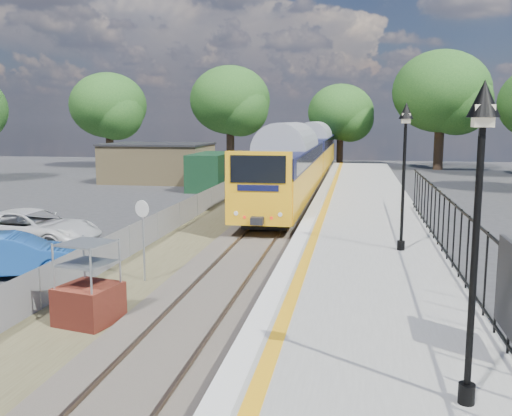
% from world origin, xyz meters
% --- Properties ---
extents(ground, '(120.00, 120.00, 0.00)m').
position_xyz_m(ground, '(0.00, 0.00, 0.00)').
color(ground, '#2D2D30').
rests_on(ground, ground).
extents(track_bed, '(5.90, 80.00, 0.29)m').
position_xyz_m(track_bed, '(-0.47, 9.67, 0.09)').
color(track_bed, '#473F38').
rests_on(track_bed, ground).
extents(platform, '(5.00, 70.00, 0.90)m').
position_xyz_m(platform, '(4.20, 8.00, 0.45)').
color(platform, gray).
rests_on(platform, ground).
extents(platform_edge, '(0.90, 70.00, 0.01)m').
position_xyz_m(platform_edge, '(2.14, 8.00, 0.90)').
color(platform_edge, silver).
rests_on(platform_edge, platform).
extents(victorian_lamp_south, '(0.44, 0.44, 4.60)m').
position_xyz_m(victorian_lamp_south, '(5.50, -4.00, 4.30)').
color(victorian_lamp_south, black).
rests_on(victorian_lamp_south, platform).
extents(victorian_lamp_north, '(0.44, 0.44, 4.60)m').
position_xyz_m(victorian_lamp_north, '(5.30, 6.00, 4.30)').
color(victorian_lamp_north, black).
rests_on(victorian_lamp_north, platform).
extents(palisade_fence, '(0.12, 26.00, 2.00)m').
position_xyz_m(palisade_fence, '(6.55, 2.24, 1.84)').
color(palisade_fence, black).
rests_on(palisade_fence, platform).
extents(wire_fence, '(0.06, 52.00, 1.20)m').
position_xyz_m(wire_fence, '(-4.20, 12.00, 0.60)').
color(wire_fence, '#999EA3').
rests_on(wire_fence, ground).
extents(outbuilding, '(10.80, 10.10, 3.12)m').
position_xyz_m(outbuilding, '(-10.91, 31.21, 1.52)').
color(outbuilding, '#9F885A').
rests_on(outbuilding, ground).
extents(tree_line, '(56.80, 43.80, 11.88)m').
position_xyz_m(tree_line, '(1.40, 42.00, 6.61)').
color(tree_line, '#332319').
rests_on(tree_line, ground).
extents(train, '(2.82, 40.83, 3.51)m').
position_xyz_m(train, '(0.00, 30.59, 2.34)').
color(train, '#F7AD16').
rests_on(train, ground).
extents(brick_plinth, '(1.55, 1.55, 2.09)m').
position_xyz_m(brick_plinth, '(-2.50, 0.32, 1.00)').
color(brick_plinth, maroon).
rests_on(brick_plinth, ground).
extents(speed_sign, '(0.50, 0.20, 2.58)m').
position_xyz_m(speed_sign, '(-2.50, 4.01, 1.73)').
color(speed_sign, '#999EA3').
rests_on(speed_sign, ground).
extents(car_blue, '(4.46, 2.87, 1.39)m').
position_xyz_m(car_blue, '(-6.85, 4.02, 0.69)').
color(car_blue, '#1C52A9').
rests_on(car_blue, ground).
extents(car_yellow, '(4.21, 2.51, 1.14)m').
position_xyz_m(car_yellow, '(-7.49, 4.92, 0.57)').
color(car_yellow, '#C68D17').
rests_on(car_yellow, ground).
extents(car_white, '(5.62, 2.90, 1.52)m').
position_xyz_m(car_white, '(-8.58, 7.87, 0.76)').
color(car_white, silver).
rests_on(car_white, ground).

